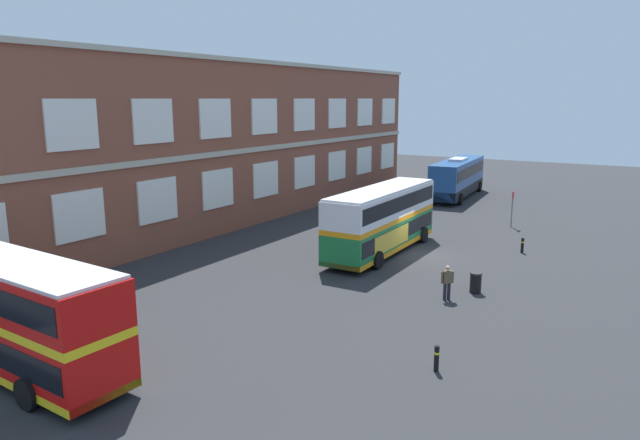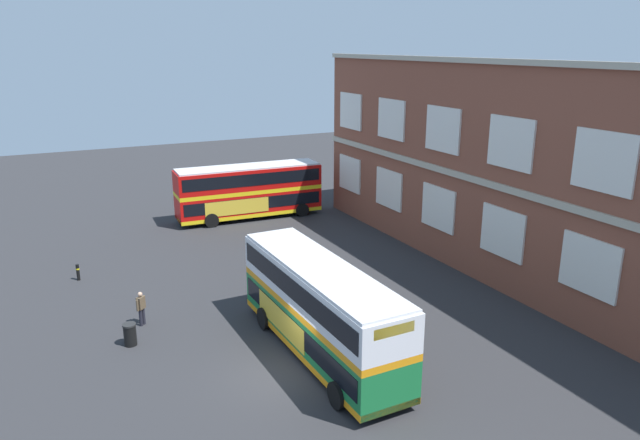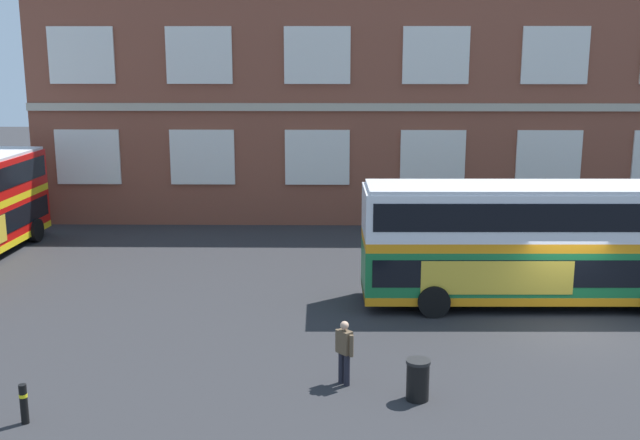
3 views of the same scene
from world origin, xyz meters
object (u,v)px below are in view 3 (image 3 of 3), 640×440
(double_decker_middle, at_px, (530,242))
(waiting_passenger, at_px, (344,350))
(station_litter_bin, at_px, (418,380))
(safety_bollard_east, at_px, (24,403))

(double_decker_middle, relative_size, waiting_passenger, 6.49)
(station_litter_bin, relative_size, safety_bollard_east, 1.08)
(station_litter_bin, bearing_deg, double_decker_middle, 58.47)
(waiting_passenger, bearing_deg, double_decker_middle, 45.79)
(double_decker_middle, height_order, safety_bollard_east, double_decker_middle)
(waiting_passenger, distance_m, safety_bollard_east, 7.68)
(waiting_passenger, bearing_deg, station_litter_bin, -25.44)
(double_decker_middle, distance_m, waiting_passenger, 9.02)
(double_decker_middle, relative_size, safety_bollard_east, 11.61)
(double_decker_middle, xyz_separation_m, waiting_passenger, (-6.23, -6.40, -1.22))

